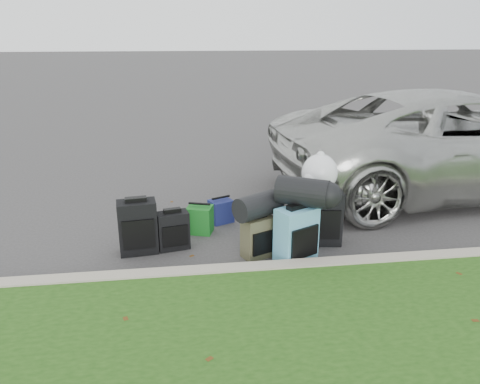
{
  "coord_description": "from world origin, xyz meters",
  "views": [
    {
      "loc": [
        -0.84,
        -5.3,
        2.46
      ],
      "look_at": [
        -0.1,
        0.2,
        0.55
      ],
      "focal_mm": 35.0,
      "sensor_mm": 36.0,
      "label": 1
    }
  ],
  "objects": [
    {
      "name": "ground",
      "position": [
        0.0,
        0.0,
        0.0
      ],
      "size": [
        120.0,
        120.0,
        0.0
      ],
      "primitive_type": "plane",
      "color": "#383535",
      "rests_on": "ground"
    },
    {
      "name": "curb",
      "position": [
        0.0,
        -1.0,
        0.07
      ],
      "size": [
        120.0,
        0.18,
        0.15
      ],
      "primitive_type": "cube",
      "color": "#9E937F",
      "rests_on": "ground"
    },
    {
      "name": "suv",
      "position": [
        3.54,
        1.47,
        0.8
      ],
      "size": [
        5.97,
        3.1,
        1.61
      ],
      "primitive_type": "imported",
      "rotation": [
        0.0,
        0.0,
        1.65
      ],
      "color": "#B7B7B2",
      "rests_on": "ground"
    },
    {
      "name": "suitcase_small_black",
      "position": [
        -0.95,
        -0.16,
        0.23
      ],
      "size": [
        0.4,
        0.27,
        0.46
      ],
      "primitive_type": "cube",
      "rotation": [
        0.0,
        0.0,
        0.21
      ],
      "color": "black",
      "rests_on": "ground"
    },
    {
      "name": "suitcase_large_black_left",
      "position": [
        -1.35,
        -0.2,
        0.32
      ],
      "size": [
        0.47,
        0.31,
        0.63
      ],
      "primitive_type": "cube",
      "rotation": [
        0.0,
        0.0,
        0.12
      ],
      "color": "black",
      "rests_on": "ground"
    },
    {
      "name": "suitcase_olive",
      "position": [
        0.01,
        -0.5,
        0.24
      ],
      "size": [
        0.41,
        0.34,
        0.48
      ],
      "primitive_type": "cube",
      "rotation": [
        0.0,
        0.0,
        0.41
      ],
      "color": "#393725",
      "rests_on": "ground"
    },
    {
      "name": "suitcase_teal",
      "position": [
        0.41,
        -0.68,
        0.32
      ],
      "size": [
        0.52,
        0.44,
        0.64
      ],
      "primitive_type": "cube",
      "rotation": [
        0.0,
        0.0,
        0.46
      ],
      "color": "teal",
      "rests_on": "ground"
    },
    {
      "name": "suitcase_large_black_right",
      "position": [
        0.85,
        -0.25,
        0.33
      ],
      "size": [
        0.47,
        0.33,
        0.66
      ],
      "primitive_type": "cube",
      "rotation": [
        0.0,
        0.0,
        -0.14
      ],
      "color": "black",
      "rests_on": "ground"
    },
    {
      "name": "tote_green",
      "position": [
        -0.61,
        0.27,
        0.18
      ],
      "size": [
        0.37,
        0.33,
        0.35
      ],
      "primitive_type": "cube",
      "rotation": [
        0.0,
        0.0,
        -0.31
      ],
      "color": "#16661D",
      "rests_on": "ground"
    },
    {
      "name": "tote_navy",
      "position": [
        -0.31,
        0.58,
        0.16
      ],
      "size": [
        0.36,
        0.33,
        0.31
      ],
      "primitive_type": "cube",
      "rotation": [
        0.0,
        0.0,
        0.41
      ],
      "color": "navy",
      "rests_on": "ground"
    },
    {
      "name": "duffel_left",
      "position": [
        0.0,
        -0.5,
        0.62
      ],
      "size": [
        0.59,
        0.51,
        0.28
      ],
      "primitive_type": "cylinder",
      "rotation": [
        0.0,
        1.57,
        0.56
      ],
      "color": "black",
      "rests_on": "suitcase_olive"
    },
    {
      "name": "duffel_right",
      "position": [
        0.49,
        -0.6,
        0.8
      ],
      "size": [
        0.65,
        0.55,
        0.32
      ],
      "primitive_type": "cylinder",
      "rotation": [
        0.0,
        1.57,
        -0.51
      ],
      "color": "black",
      "rests_on": "suitcase_teal"
    },
    {
      "name": "trash_bag",
      "position": [
        0.8,
        -0.17,
        0.88
      ],
      "size": [
        0.43,
        0.43,
        0.43
      ],
      "primitive_type": "sphere",
      "color": "white",
      "rests_on": "suitcase_large_black_right"
    }
  ]
}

